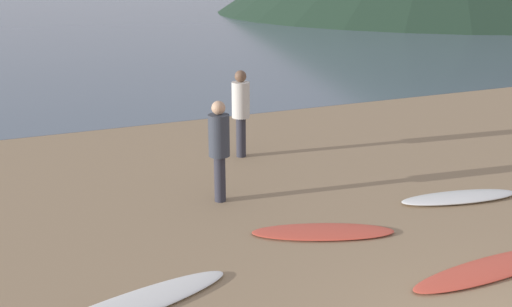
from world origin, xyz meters
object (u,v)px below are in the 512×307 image
(person_0, at_px, (241,107))
(surfboard_2, at_px, (127,307))
(surfboard_6, at_px, (459,197))
(surfboard_4, at_px, (323,232))
(surfboard_5, at_px, (492,268))
(person_1, at_px, (219,143))

(person_0, bearing_deg, surfboard_2, -64.66)
(surfboard_6, bearing_deg, surfboard_2, -159.84)
(surfboard_4, bearing_deg, person_0, 107.90)
(surfboard_2, xyz_separation_m, surfboard_6, (5.69, 1.02, 0.01))
(surfboard_2, height_order, surfboard_5, surfboard_5)
(surfboard_6, bearing_deg, surfboard_4, -165.47)
(surfboard_2, distance_m, person_1, 3.40)
(surfboard_2, distance_m, surfboard_6, 5.79)
(surfboard_4, bearing_deg, surfboard_5, -29.52)
(person_0, height_order, person_1, person_0)
(surfboard_4, height_order, person_1, person_1)
(surfboard_5, xyz_separation_m, person_0, (-1.19, 5.56, 1.01))
(surfboard_2, height_order, person_1, person_1)
(surfboard_4, distance_m, person_0, 3.93)
(surfboard_2, bearing_deg, person_0, 41.52)
(person_1, bearing_deg, surfboard_6, -53.68)
(surfboard_5, distance_m, person_1, 4.36)
(surfboard_2, xyz_separation_m, surfboard_4, (2.99, 0.80, -0.00))
(surfboard_4, distance_m, surfboard_5, 2.28)
(surfboard_2, relative_size, surfboard_5, 1.02)
(surfboard_2, height_order, person_0, person_0)
(surfboard_6, bearing_deg, surfboard_5, -112.69)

